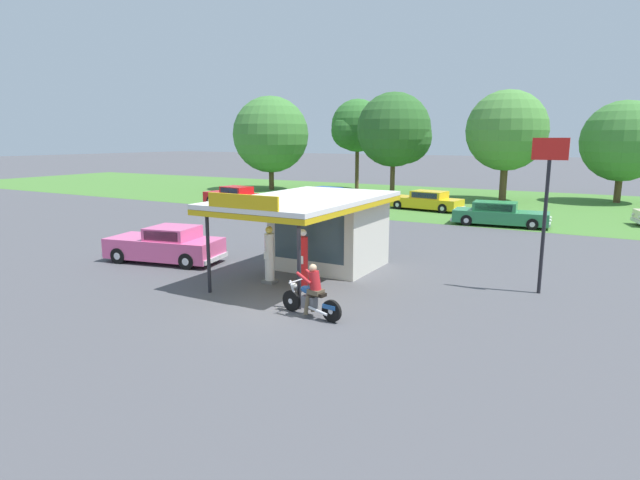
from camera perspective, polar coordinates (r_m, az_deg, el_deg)
The scene contains 18 objects.
ground_plane at distance 16.13m, azimuth -4.18°, elevation -7.42°, with size 300.00×300.00×0.00m, color #4C4C51.
grass_verge_strip at distance 43.85m, azimuth 18.07°, elevation 3.81°, with size 120.00×24.00×0.01m, color #477A33.
service_station_kiosk at distance 20.46m, azimuth 0.44°, elevation 1.64°, with size 4.45×7.56×3.44m.
gas_pump_nearside at distance 18.69m, azimuth -5.55°, elevation -1.86°, with size 0.44×0.44×2.06m.
gas_pump_offside at distance 17.93m, azimuth -1.87°, elevation -2.33°, with size 0.44×0.44×2.08m.
motorcycle_with_rider at distance 15.14m, azimuth -0.89°, elevation -6.03°, with size 2.14×0.73×1.58m.
featured_classic_sedan at distance 22.79m, azimuth -16.50°, elevation -0.58°, with size 5.21×2.85×1.51m.
parked_car_back_row_far_left at distance 40.42m, azimuth 0.45°, elevation 4.72°, with size 5.11×2.68×1.43m.
parked_car_back_row_centre_right at distance 38.69m, azimuth 11.53°, elevation 4.20°, with size 5.55×2.61×1.39m.
parked_car_back_row_right at distance 32.75m, azimuth 19.01°, elevation 2.64°, with size 5.68×2.28×1.42m.
parked_car_second_row_spare at distance 41.16m, azimuth -9.45°, elevation 4.73°, with size 5.26×2.45×1.48m.
bystander_admiring_sedan at distance 29.56m, azimuth 5.52°, elevation 2.90°, with size 0.38×0.38×1.75m.
tree_oak_left at distance 47.05m, azimuth 8.40°, elevation 11.63°, with size 6.54×6.47×9.11m.
tree_oak_distant_spare at distance 53.39m, azimuth -5.40°, elevation 11.27°, with size 7.56×7.56×9.28m.
tree_oak_right at distance 48.66m, azimuth 30.17°, elevation 9.11°, with size 6.38×6.38×8.10m.
tree_oak_far_left at distance 46.13m, azimuth 19.71°, elevation 11.00°, with size 6.53×6.53×9.02m.
tree_oak_centre at distance 53.25m, azimuth 3.91°, elevation 12.23°, with size 5.22×5.42×9.00m.
roadside_pole_sign at distance 18.44m, azimuth 23.58°, elevation 5.06°, with size 1.10×0.12×5.12m.
Camera 1 is at (8.51, -12.72, 5.09)m, focal length 29.26 mm.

